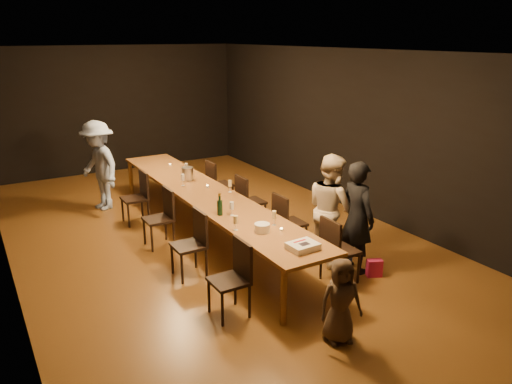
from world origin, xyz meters
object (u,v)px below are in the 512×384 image
chair_right_2 (251,201)px  chair_left_3 (135,198)px  woman_birthday (357,217)px  man_blue (99,166)px  chair_right_0 (340,250)px  champagne_bottle (220,204)px  woman_tan (331,209)px  chair_right_1 (290,222)px  chair_left_2 (158,218)px  table (207,196)px  chair_left_1 (188,245)px  chair_right_3 (220,184)px  ice_bucket (187,174)px  birthday_cake (303,246)px  plate_stack (262,228)px  chair_left_0 (229,280)px  child (341,301)px

chair_right_2 → chair_left_3: bearing=-125.2°
woman_birthday → man_blue: (-2.44, 4.50, 0.06)m
chair_right_0 → champagne_bottle: size_ratio=2.82×
woman_tan → man_blue: size_ratio=0.95×
chair_right_2 → woman_tan: size_ratio=0.57×
chair_right_1 → chair_left_2: bearing=-125.2°
woman_tan → table: bearing=37.9°
chair_right_0 → chair_left_1: (-1.70, 1.20, 0.00)m
table → chair_left_1: 1.49m
chair_right_3 → champagne_bottle: champagne_bottle is taller
champagne_bottle → ice_bucket: size_ratio=1.42×
woman_tan → champagne_bottle: woman_tan is taller
chair_right_0 → ice_bucket: 3.40m
ice_bucket → table: bearing=-92.8°
chair_left_2 → ice_bucket: size_ratio=4.00×
chair_left_2 → ice_bucket: 1.31m
chair_left_2 → chair_left_3: same height
chair_left_1 → ice_bucket: bearing=-23.3°
chair_right_3 → woman_birthday: 3.47m
chair_left_2 → man_blue: 2.33m
chair_right_2 → ice_bucket: bearing=-137.3°
chair_left_2 → birthday_cake: 2.81m
chair_left_1 → table: bearing=-35.3°
chair_right_3 → man_blue: (-2.02, 1.07, 0.39)m
birthday_cake → plate_stack: (-0.14, 0.73, 0.02)m
chair_right_0 → chair_right_2: bearing=180.0°
chair_left_0 → man_blue: (-0.32, 4.67, 0.39)m
chair_left_0 → child: 1.34m
woman_tan → plate_stack: (-1.24, -0.11, -0.01)m
woman_tan → child: (-1.20, -1.68, -0.33)m
child → plate_stack: 1.60m
chair_left_0 → chair_left_3: same height
chair_right_1 → plate_stack: (-0.94, -0.71, 0.34)m
chair_right_1 → chair_right_0: bearing=-0.0°
chair_left_1 → plate_stack: size_ratio=4.52×
chair_right_0 → man_blue: size_ratio=0.54×
woman_tan → child: size_ratio=1.67×
woman_birthday → woman_tan: size_ratio=0.98×
table → plate_stack: 1.92m
birthday_cake → woman_tan: bearing=34.5°
chair_right_3 → child: child is taller
chair_left_0 → birthday_cake: (0.89, -0.24, 0.33)m
child → chair_right_3: bearing=96.6°
chair_right_1 → chair_left_2: (-1.70, 1.20, 0.00)m
chair_left_2 → chair_left_0: bearing=-180.0°
woman_birthday → ice_bucket: 3.34m
chair_right_2 → champagne_bottle: 1.60m
chair_left_0 → woman_tan: size_ratio=0.57×
chair_left_3 → woman_birthday: size_ratio=0.58×
chair_left_0 → birthday_cake: 0.98m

